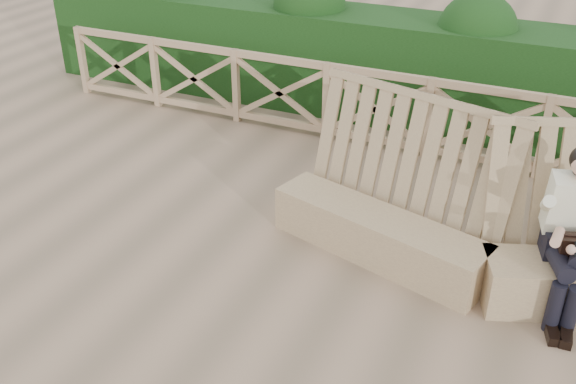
% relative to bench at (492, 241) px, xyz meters
% --- Properties ---
extents(ground, '(60.00, 60.00, 0.00)m').
position_rel_bench_xyz_m(ground, '(-1.94, -1.15, -0.41)').
color(ground, brown).
rests_on(ground, ground).
extents(bench, '(4.51, 1.52, 1.62)m').
position_rel_bench_xyz_m(bench, '(0.00, 0.00, 0.00)').
color(bench, '#84664B').
rests_on(bench, ground).
extents(woman, '(0.55, 0.99, 1.56)m').
position_rel_bench_xyz_m(woman, '(0.64, -0.17, 0.42)').
color(woman, black).
rests_on(woman, ground).
extents(guardrail, '(10.10, 0.09, 1.10)m').
position_rel_bench_xyz_m(guardrail, '(-1.94, 2.35, 0.14)').
color(guardrail, '#8F7253').
rests_on(guardrail, ground).
extents(hedge, '(12.00, 1.20, 1.50)m').
position_rel_bench_xyz_m(hedge, '(-1.94, 3.55, 0.34)').
color(hedge, black).
rests_on(hedge, ground).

